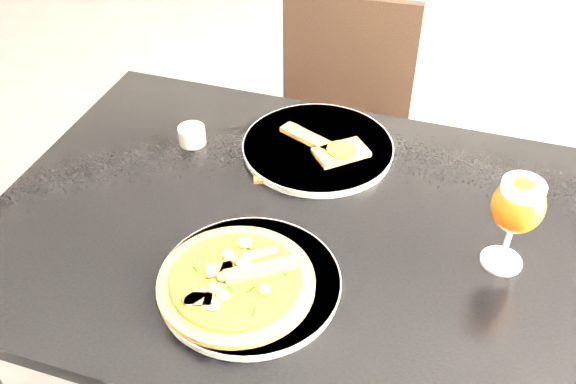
% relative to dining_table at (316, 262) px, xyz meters
% --- Properties ---
extents(dining_table, '(1.32, 0.99, 0.75)m').
position_rel_dining_table_xyz_m(dining_table, '(0.00, 0.00, 0.00)').
color(dining_table, black).
rests_on(dining_table, ground).
extents(chair_far, '(0.43, 0.43, 0.85)m').
position_rel_dining_table_xyz_m(chair_far, '(-0.01, 0.67, -0.19)').
color(chair_far, black).
rests_on(chair_far, ground).
extents(plate_main, '(0.34, 0.34, 0.02)m').
position_rel_dining_table_xyz_m(plate_main, '(-0.09, -0.16, 0.10)').
color(plate_main, white).
rests_on(plate_main, dining_table).
extents(pizza, '(0.25, 0.25, 0.03)m').
position_rel_dining_table_xyz_m(pizza, '(-0.11, -0.17, 0.11)').
color(pizza, '#935F23').
rests_on(pizza, plate_main).
extents(plate_second, '(0.34, 0.34, 0.02)m').
position_rel_dining_table_xyz_m(plate_second, '(-0.02, 0.23, 0.10)').
color(plate_second, white).
rests_on(plate_second, dining_table).
extents(crust_scraps, '(0.20, 0.14, 0.01)m').
position_rel_dining_table_xyz_m(crust_scraps, '(0.00, 0.22, 0.11)').
color(crust_scraps, '#935F23').
rests_on(crust_scraps, plate_second).
extents(loose_crust, '(0.10, 0.04, 0.01)m').
position_rel_dining_table_xyz_m(loose_crust, '(-0.09, 0.12, 0.09)').
color(loose_crust, '#935F23').
rests_on(loose_crust, dining_table).
extents(sauce_cup, '(0.06, 0.06, 0.04)m').
position_rel_dining_table_xyz_m(sauce_cup, '(-0.29, 0.22, 0.11)').
color(sauce_cup, '#B4B5A2').
rests_on(sauce_cup, dining_table).
extents(beer_glass, '(0.08, 0.08, 0.18)m').
position_rel_dining_table_xyz_m(beer_glass, '(0.32, -0.04, 0.22)').
color(beer_glass, silver).
rests_on(beer_glass, dining_table).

